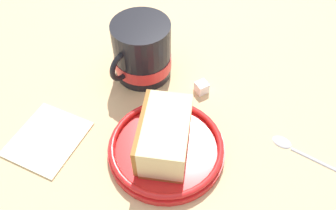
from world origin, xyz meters
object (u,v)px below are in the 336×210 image
folded_napkin (47,138)px  cake_slice (164,135)px  tea_mug (142,52)px  teaspoon (298,149)px  sugar_cube (202,87)px  small_plate (166,148)px

folded_napkin → cake_slice: bearing=-77.4°
tea_mug → teaspoon: tea_mug is taller
tea_mug → sugar_cube: tea_mug is taller
teaspoon → folded_napkin: bearing=106.4°
cake_slice → teaspoon: (6.74, -18.73, -3.84)cm
small_plate → tea_mug: 17.52cm
cake_slice → sugar_cube: size_ratio=6.29×
cake_slice → folded_napkin: 18.48cm
sugar_cube → small_plate: bearing=172.8°
small_plate → tea_mug: bearing=33.4°
teaspoon → folded_napkin: teaspoon is taller
small_plate → sugar_cube: (13.27, -1.68, -0.05)cm
small_plate → sugar_cube: 13.37cm
teaspoon → sugar_cube: 18.04cm
cake_slice → tea_mug: 17.01cm
cake_slice → sugar_cube: 13.84cm
tea_mug → teaspoon: 29.24cm
cake_slice → folded_napkin: bearing=102.6°
tea_mug → teaspoon: (-7.58, -27.88, -4.50)cm
tea_mug → teaspoon: bearing=-105.2°
tea_mug → sugar_cube: bearing=-95.2°
cake_slice → small_plate: bearing=-79.1°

